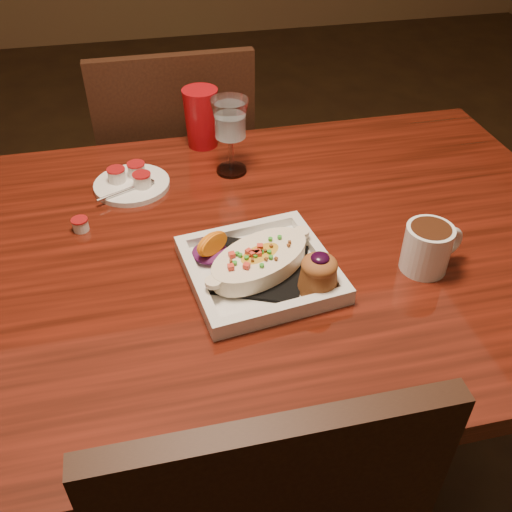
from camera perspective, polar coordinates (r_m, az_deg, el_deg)
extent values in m
plane|color=#312110|center=(1.63, -3.39, -20.51)|extent=(7.00, 7.00, 0.00)
cube|color=maroon|center=(1.06, -4.86, -0.20)|extent=(1.50, 0.90, 0.04)
cylinder|color=black|center=(1.76, 15.97, 0.86)|extent=(0.07, 0.07, 0.71)
cube|color=black|center=(1.79, -7.84, 6.75)|extent=(0.42, 0.42, 0.04)
cylinder|color=black|center=(2.07, -3.16, 4.56)|extent=(0.04, 0.04, 0.45)
cylinder|color=black|center=(2.06, -12.53, 3.28)|extent=(0.04, 0.04, 0.45)
cylinder|color=black|center=(1.81, -1.26, -1.42)|extent=(0.04, 0.04, 0.45)
cylinder|color=black|center=(1.79, -11.99, -2.94)|extent=(0.04, 0.04, 0.45)
cube|color=black|center=(1.50, -7.84, 11.02)|extent=(0.40, 0.03, 0.46)
cube|color=white|center=(0.99, 0.38, -1.71)|extent=(0.27, 0.27, 0.01)
cube|color=black|center=(0.98, 0.38, -1.31)|extent=(0.20, 0.20, 0.01)
ellipsoid|color=gold|center=(0.97, 0.39, -0.39)|extent=(0.19, 0.16, 0.03)
ellipsoid|color=#5E1554|center=(1.01, -4.61, 0.35)|extent=(0.07, 0.07, 0.02)
cone|color=#955726|center=(0.94, 6.26, -2.10)|extent=(0.07, 0.07, 0.05)
ellipsoid|color=#955726|center=(0.92, 6.37, -0.93)|extent=(0.06, 0.06, 0.03)
ellipsoid|color=black|center=(0.91, 6.43, -0.21)|extent=(0.03, 0.03, 0.01)
cylinder|color=white|center=(1.02, 16.69, 0.74)|extent=(0.08, 0.08, 0.09)
cylinder|color=#351A0E|center=(1.00, 17.05, 2.32)|extent=(0.07, 0.07, 0.02)
torus|color=white|center=(1.05, 18.59, 1.32)|extent=(0.06, 0.02, 0.06)
cylinder|color=silver|center=(1.27, -2.46, 8.59)|extent=(0.07, 0.07, 0.01)
cylinder|color=silver|center=(1.25, -2.50, 10.14)|extent=(0.01, 0.01, 0.08)
cone|color=silver|center=(1.22, -2.61, 13.48)|extent=(0.08, 0.08, 0.09)
cylinder|color=white|center=(1.25, -12.30, 6.99)|extent=(0.16, 0.16, 0.01)
cylinder|color=white|center=(1.25, -13.75, 7.82)|extent=(0.04, 0.04, 0.03)
cylinder|color=red|center=(1.24, -13.86, 8.40)|extent=(0.04, 0.04, 0.00)
cylinder|color=white|center=(1.26, -11.86, 8.41)|extent=(0.04, 0.04, 0.03)
cylinder|color=red|center=(1.25, -11.95, 8.99)|extent=(0.04, 0.04, 0.00)
cylinder|color=white|center=(1.22, -11.31, 7.41)|extent=(0.04, 0.04, 0.03)
cylinder|color=red|center=(1.21, -11.39, 8.00)|extent=(0.04, 0.04, 0.00)
cylinder|color=white|center=(1.14, -17.15, 2.97)|extent=(0.03, 0.03, 0.02)
cylinder|color=red|center=(1.13, -17.26, 3.47)|extent=(0.03, 0.03, 0.00)
cone|color=#AE0C13|center=(1.36, -5.49, 13.57)|extent=(0.08, 0.08, 0.14)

